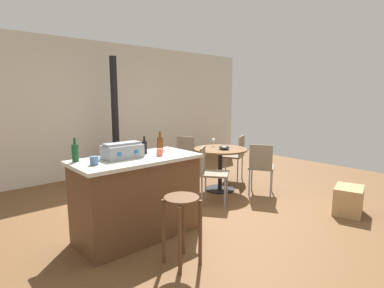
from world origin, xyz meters
name	(u,v)px	position (x,y,z in m)	size (l,w,h in m)	color
ground_plane	(199,212)	(0.00, 0.00, 0.00)	(8.80, 8.80, 0.00)	brown
back_wall	(102,109)	(0.00, 2.97, 1.35)	(8.00, 0.10, 2.70)	beige
kitchen_island	(137,197)	(-1.01, -0.04, 0.47)	(1.42, 0.72, 0.93)	brown
wooden_stool	(182,215)	(-1.01, -0.84, 0.49)	(0.34, 0.34, 0.68)	brown
dining_table	(220,159)	(0.98, 0.52, 0.56)	(0.91, 0.91, 0.73)	black
folding_chair_near	(235,154)	(1.64, 0.75, 0.52)	(0.53, 0.53, 0.87)	#7F705B
folding_chair_far	(183,156)	(0.75, 1.26, 0.52)	(0.52, 0.52, 0.87)	#7F705B
folding_chair_left	(210,170)	(0.38, 0.17, 0.51)	(0.56, 0.56, 0.86)	#7F705B
folding_chair_right	(261,165)	(1.27, -0.12, 0.51)	(0.55, 0.55, 0.86)	#7F705B
wood_stove	(116,151)	(-0.04, 2.32, 0.56)	(0.44, 0.45, 2.35)	black
toolbox	(122,151)	(-1.15, 0.03, 1.02)	(0.42, 0.27, 0.17)	gray
bottle_0	(160,144)	(-0.62, 0.04, 1.03)	(0.08, 0.08, 0.26)	#603314
bottle_1	(75,152)	(-1.60, 0.20, 1.03)	(0.07, 0.07, 0.26)	#194C23
bottle_2	(144,147)	(-0.82, 0.08, 1.02)	(0.06, 0.06, 0.21)	black
cup_0	(160,152)	(-0.76, -0.14, 0.97)	(0.11, 0.07, 0.08)	#DB6651
cup_1	(94,161)	(-1.52, -0.08, 0.98)	(0.12, 0.08, 0.09)	#4C7099
wine_glass	(214,140)	(1.06, 0.77, 0.84)	(0.07, 0.07, 0.14)	silver
serving_bowl	(224,147)	(0.95, 0.41, 0.77)	(0.18, 0.18, 0.07)	#383838
cardboard_box	(348,200)	(1.53, -1.40, 0.19)	(0.47, 0.35, 0.38)	tan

